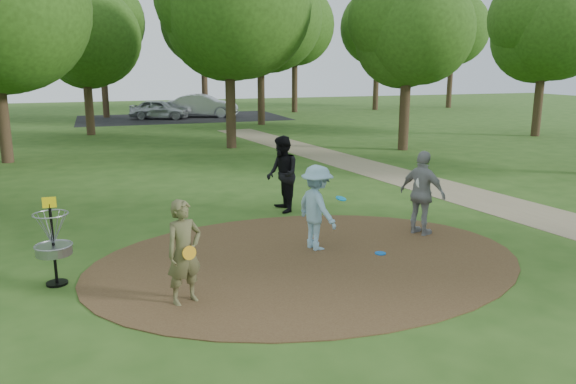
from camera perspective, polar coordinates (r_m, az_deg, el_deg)
name	(u,v)px	position (r m, az deg, el deg)	size (l,w,h in m)	color
ground	(308,261)	(10.86, 2.05, -7.02)	(100.00, 100.00, 0.00)	#2D5119
dirt_clearing	(308,260)	(10.86, 2.05, -6.97)	(8.40, 8.40, 0.02)	#47301C
footpath	(513,208)	(15.80, 21.93, -1.56)	(2.00, 40.00, 0.01)	#8C7A5B
parking_lot	(182,118)	(40.11, -10.67, 7.42)	(14.00, 8.00, 0.01)	black
player_observer_with_disc	(184,252)	(8.91, -10.51, -6.04)	(0.72, 0.61, 1.68)	brown
player_throwing_with_disc	(317,208)	(11.29, 2.96, -1.61)	(1.13, 1.24, 1.74)	#90BED7
player_walking_with_disc	(282,174)	(14.17, -0.59, 1.82)	(0.77, 0.97, 1.94)	black
player_waiting_with_disc	(422,193)	(12.57, 13.50, -0.14)	(0.89, 1.19, 1.87)	gray
disc_ground_blue	(380,253)	(11.34, 9.37, -6.16)	(0.22, 0.22, 0.02)	blue
disc_ground_red	(186,242)	(12.08, -10.36, -4.99)	(0.22, 0.22, 0.02)	red
car_left	(159,109)	(39.35, -12.94, 8.18)	(1.57, 3.91, 1.33)	#A1A5A9
car_right	(203,106)	(40.37, -8.63, 8.67)	(1.69, 4.86, 1.60)	#AAACB1
disc_golf_basket	(52,236)	(10.27, -22.81, -4.10)	(0.63, 0.63, 1.54)	black
tree_ring	(259,15)	(19.43, -2.98, 17.56)	(37.29, 46.08, 9.38)	#332316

